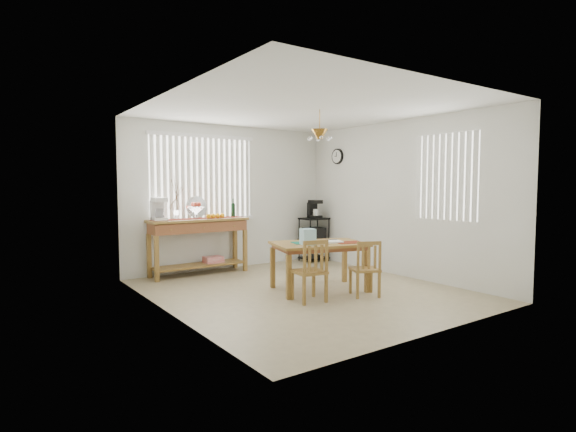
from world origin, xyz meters
TOP-DOWN VIEW (x-y plane):
  - ground at (0.00, 0.00)m, footprint 4.00×4.50m
  - room_shell at (0.00, 0.02)m, footprint 4.20×4.70m
  - sideboard at (-0.74, 1.99)m, footprint 1.70×0.48m
  - sideboard_items at (-1.02, 2.01)m, footprint 1.61×0.41m
  - wire_cart at (1.70, 1.93)m, footprint 0.51×0.41m
  - cart_items at (1.70, 1.94)m, footprint 0.20×0.24m
  - dining_table at (0.21, -0.07)m, footprint 1.47×1.15m
  - table_items at (0.06, -0.15)m, footprint 0.98×0.71m
  - chair_left at (-0.29, -0.53)m, footprint 0.43×0.43m
  - chair_right at (0.50, -0.73)m, footprint 0.47×0.47m

SIDE VIEW (x-z plane):
  - ground at x=0.00m, z-range -0.01..0.00m
  - chair_right at x=0.50m, z-range -0.01..0.77m
  - chair_left at x=-0.29m, z-range -0.01..0.82m
  - wire_cart at x=1.70m, z-range 0.09..0.96m
  - dining_table at x=0.21m, z-range 0.27..0.96m
  - sideboard at x=-0.74m, z-range 0.24..1.19m
  - table_items at x=0.06m, z-range 0.67..0.89m
  - cart_items at x=1.70m, z-range 0.85..1.21m
  - sideboard_items at x=-1.02m, z-range 0.73..1.47m
  - room_shell at x=0.00m, z-range 0.34..3.04m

